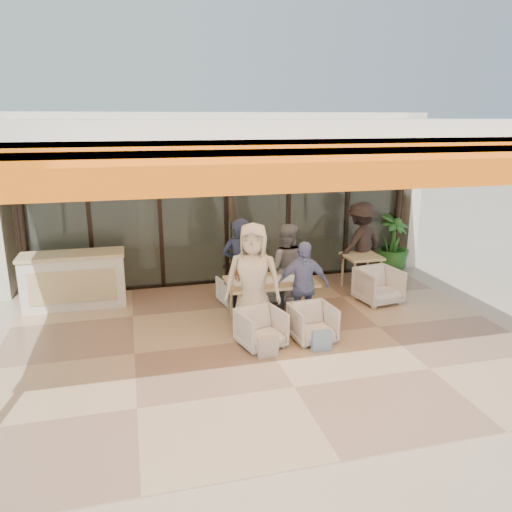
% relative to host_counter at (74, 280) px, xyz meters
% --- Properties ---
extents(ground, '(70.00, 70.00, 0.00)m').
position_rel_host_counter_xyz_m(ground, '(3.01, -2.30, -0.53)').
color(ground, '#C6B293').
rests_on(ground, ground).
extents(terrace_floor, '(8.00, 6.00, 0.01)m').
position_rel_host_counter_xyz_m(terrace_floor, '(3.01, -2.30, -0.53)').
color(terrace_floor, tan).
rests_on(terrace_floor, ground).
extents(terrace_structure, '(8.00, 6.00, 3.40)m').
position_rel_host_counter_xyz_m(terrace_structure, '(3.01, -2.56, 2.72)').
color(terrace_structure, silver).
rests_on(terrace_structure, ground).
extents(glass_storefront, '(8.08, 0.10, 3.20)m').
position_rel_host_counter_xyz_m(glass_storefront, '(3.01, 0.70, 1.07)').
color(glass_storefront, '#9EADA3').
rests_on(glass_storefront, ground).
extents(interior_block, '(9.05, 3.62, 3.52)m').
position_rel_host_counter_xyz_m(interior_block, '(3.02, 3.02, 1.70)').
color(interior_block, silver).
rests_on(interior_block, ground).
extents(host_counter, '(1.85, 0.65, 1.04)m').
position_rel_host_counter_xyz_m(host_counter, '(0.00, 0.00, 0.00)').
color(host_counter, silver).
rests_on(host_counter, ground).
extents(dining_table, '(1.50, 0.90, 0.93)m').
position_rel_host_counter_xyz_m(dining_table, '(3.32, -1.52, 0.16)').
color(dining_table, '#DFC488').
rests_on(dining_table, ground).
extents(chair_far_left, '(0.67, 0.64, 0.59)m').
position_rel_host_counter_xyz_m(chair_far_left, '(2.91, -0.58, -0.24)').
color(chair_far_left, white).
rests_on(chair_far_left, ground).
extents(chair_far_right, '(0.76, 0.72, 0.67)m').
position_rel_host_counter_xyz_m(chair_far_right, '(3.75, -0.58, -0.20)').
color(chair_far_right, white).
rests_on(chair_far_right, ground).
extents(chair_near_left, '(0.77, 0.74, 0.66)m').
position_rel_host_counter_xyz_m(chair_near_left, '(2.91, -2.48, -0.20)').
color(chair_near_left, white).
rests_on(chair_near_left, ground).
extents(chair_near_right, '(0.69, 0.66, 0.66)m').
position_rel_host_counter_xyz_m(chair_near_right, '(3.75, -2.48, -0.20)').
color(chair_near_right, white).
rests_on(chair_near_right, ground).
extents(diner_navy, '(0.73, 0.58, 1.76)m').
position_rel_host_counter_xyz_m(diner_navy, '(2.91, -1.08, 0.35)').
color(diner_navy, '#171D34').
rests_on(diner_navy, ground).
extents(diner_grey, '(0.96, 0.86, 1.62)m').
position_rel_host_counter_xyz_m(diner_grey, '(3.75, -1.08, 0.28)').
color(diner_grey, slate).
rests_on(diner_grey, ground).
extents(diner_cream, '(1.05, 0.85, 1.85)m').
position_rel_host_counter_xyz_m(diner_cream, '(2.91, -1.98, 0.39)').
color(diner_cream, beige).
rests_on(diner_cream, ground).
extents(diner_periwinkle, '(0.91, 0.44, 1.51)m').
position_rel_host_counter_xyz_m(diner_periwinkle, '(3.75, -1.98, 0.22)').
color(diner_periwinkle, '#7285BE').
rests_on(diner_periwinkle, ground).
extents(tote_bag_cream, '(0.30, 0.10, 0.34)m').
position_rel_host_counter_xyz_m(tote_bag_cream, '(2.91, -2.88, -0.36)').
color(tote_bag_cream, silver).
rests_on(tote_bag_cream, ground).
extents(tote_bag_blue, '(0.30, 0.10, 0.34)m').
position_rel_host_counter_xyz_m(tote_bag_blue, '(3.75, -2.88, -0.36)').
color(tote_bag_blue, '#99BFD8').
rests_on(tote_bag_blue, ground).
extents(side_table, '(0.70, 0.70, 0.74)m').
position_rel_host_counter_xyz_m(side_table, '(5.56, -0.45, 0.11)').
color(side_table, '#DFC488').
rests_on(side_table, ground).
extents(side_chair, '(0.83, 0.79, 0.75)m').
position_rel_host_counter_xyz_m(side_chair, '(5.56, -1.20, -0.16)').
color(side_chair, white).
rests_on(side_chair, ground).
extents(standing_woman, '(1.30, 1.04, 1.76)m').
position_rel_host_counter_xyz_m(standing_woman, '(5.70, -0.07, 0.35)').
color(standing_woman, black).
rests_on(standing_woman, ground).
extents(potted_palm, '(1.04, 1.04, 1.37)m').
position_rel_host_counter_xyz_m(potted_palm, '(6.76, 0.49, 0.15)').
color(potted_palm, '#1E5919').
rests_on(potted_palm, ground).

